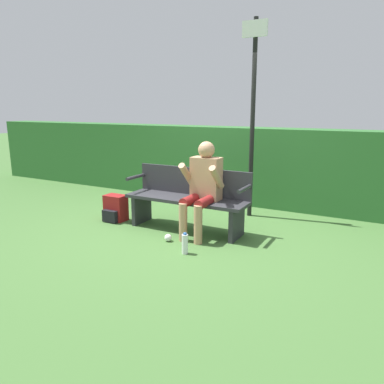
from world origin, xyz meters
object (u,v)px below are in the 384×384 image
object	(u,v)px
park_bench	(188,198)
signpost	(253,110)
water_bottle	(185,244)
backpack	(115,209)
person_seated	(203,184)

from	to	relation	value
park_bench	signpost	bearing A→B (deg)	62.81
water_bottle	backpack	bearing A→B (deg)	157.67
water_bottle	signpost	xyz separation A→B (m)	(0.13, 1.90, 1.54)
park_bench	signpost	size ratio (longest dim) A/B	0.59
park_bench	water_bottle	distance (m)	0.99
park_bench	backpack	distance (m)	1.23
water_bottle	signpost	distance (m)	2.45
signpost	water_bottle	bearing A→B (deg)	-93.90
park_bench	backpack	bearing A→B (deg)	-171.51
person_seated	signpost	distance (m)	1.54
backpack	park_bench	bearing A→B (deg)	8.49
backpack	water_bottle	size ratio (longest dim) A/B	1.53
person_seated	water_bottle	world-z (taller)	person_seated
person_seated	signpost	bearing A→B (deg)	77.79
person_seated	backpack	xyz separation A→B (m)	(-1.48, -0.06, -0.52)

